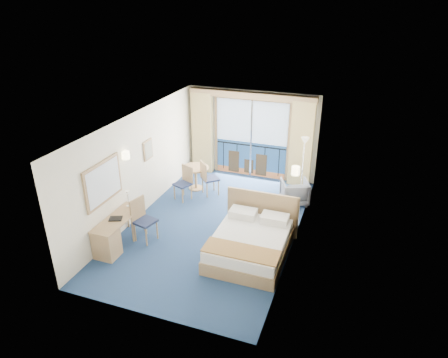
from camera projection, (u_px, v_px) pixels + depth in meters
floor at (214, 225)px, 9.96m from camera, size 6.50×6.50×0.00m
room_walls at (213, 160)px, 9.20m from camera, size 4.04×6.54×2.72m
balcony_door at (251, 141)px, 12.22m from camera, size 2.36×0.03×2.52m
curtain_left at (202, 133)px, 12.51m from camera, size 0.65×0.22×2.55m
curtain_right at (301, 144)px, 11.56m from camera, size 0.65×0.22×2.55m
pelmet at (251, 95)px, 11.50m from camera, size 3.80×0.25×0.18m
mirror at (103, 182)px, 8.63m from camera, size 0.05×1.25×0.95m
wall_print at (148, 150)px, 10.27m from camera, size 0.04×0.42×0.52m
sconce_left at (126, 155)px, 9.26m from camera, size 0.18×0.18×0.18m
sconce_right at (296, 171)px, 8.45m from camera, size 0.18×0.18×0.18m
bed at (251, 242)px, 8.75m from camera, size 1.72×2.05×1.08m
nightstand at (290, 218)px, 9.77m from camera, size 0.40×0.38×0.52m
phone at (292, 209)px, 9.60m from camera, size 0.18×0.15×0.08m
armchair at (295, 192)px, 10.91m from camera, size 0.93×0.94×0.66m
floor_lamp at (304, 152)px, 10.98m from camera, size 0.24×0.24×1.71m
desk at (109, 239)px, 8.74m from camera, size 0.51×1.48×0.69m
desk_chair at (142, 217)px, 9.18m from camera, size 0.55×0.54×1.04m
folder at (116, 219)px, 8.89m from camera, size 0.34×0.30×0.03m
desk_lamp at (128, 196)px, 9.26m from camera, size 0.11×0.11×0.40m
round_table at (196, 172)px, 11.62m from camera, size 0.76×0.76×0.69m
table_chair_a at (207, 176)px, 11.25m from camera, size 0.62×0.62×1.01m
table_chair_b at (185, 181)px, 11.06m from camera, size 0.54×0.55×0.96m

